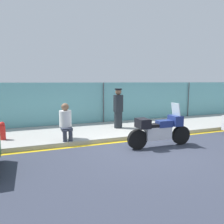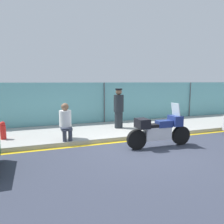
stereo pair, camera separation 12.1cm
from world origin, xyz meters
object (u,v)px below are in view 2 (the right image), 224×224
fire_hydrant (3,130)px  officer_standing (119,108)px  motorcycle (159,130)px  person_seated_on_curb (66,120)px

fire_hydrant → officer_standing: bearing=4.5°
motorcycle → officer_standing: (-0.38, 2.61, 0.44)m
motorcycle → person_seated_on_curb: (-2.81, 1.54, 0.26)m
motorcycle → person_seated_on_curb: size_ratio=1.84×
person_seated_on_curb → motorcycle: bearing=-28.7°
officer_standing → fire_hydrant: 4.54m
motorcycle → fire_hydrant: (-4.87, 2.26, -0.12)m
motorcycle → fire_hydrant: size_ratio=3.68×
person_seated_on_curb → fire_hydrant: size_ratio=2.00×
person_seated_on_curb → officer_standing: bearing=23.9°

